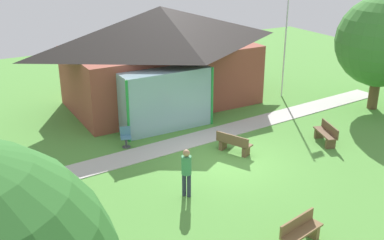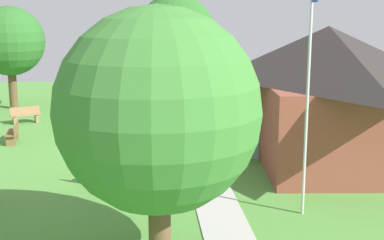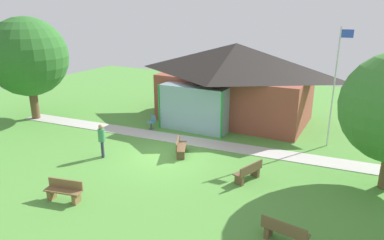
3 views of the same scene
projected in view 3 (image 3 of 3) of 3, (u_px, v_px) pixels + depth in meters
ground_plane at (164, 156)px, 17.86m from camera, size 44.00×44.00×0.00m
pavilion at (233, 81)px, 23.01m from camera, size 10.31×7.10×5.07m
footpath at (187, 140)px, 19.99m from camera, size 23.64×3.08×0.03m
flagpole at (335, 83)px, 18.19m from camera, size 0.64×0.08×6.35m
bench_mid_right at (248, 172)px, 15.22m from camera, size 0.91×1.56×0.84m
bench_front_center at (64, 191)px, 13.65m from camera, size 1.56×0.74×0.84m
bench_lawn_far_right at (284, 232)px, 11.14m from camera, size 1.55×0.64×0.84m
bench_rear_near_path at (180, 147)px, 17.94m from camera, size 1.02×1.55×0.84m
patio_chair_west at (152, 122)px, 21.85m from camera, size 0.55×0.55×0.86m
visitor_strolling_lawn at (102, 138)px, 17.48m from camera, size 0.34×0.34×1.74m
tree_west_hedge at (28, 57)px, 22.77m from camera, size 5.10×5.10×6.75m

